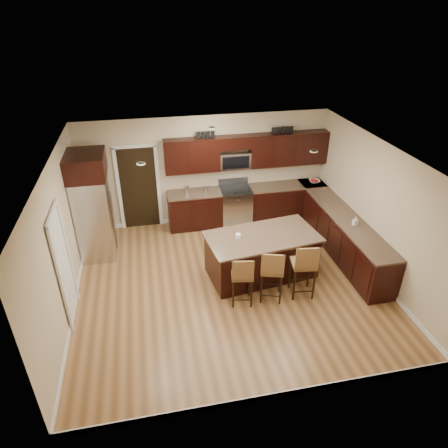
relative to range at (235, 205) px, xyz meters
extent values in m
plane|color=olive|center=(-0.68, -2.45, -0.47)|extent=(6.00, 6.00, 0.00)
plane|color=silver|center=(-0.68, -2.45, 2.23)|extent=(6.00, 6.00, 0.00)
plane|color=#C7B48F|center=(-0.68, 0.30, 0.88)|extent=(6.00, 0.00, 6.00)
plane|color=#C7B48F|center=(-3.68, -2.45, 0.88)|extent=(0.00, 5.50, 5.50)
plane|color=#C7B48F|center=(2.32, -2.45, 0.88)|extent=(0.00, 5.50, 5.50)
cube|color=black|center=(-1.03, 0.00, -0.03)|extent=(1.30, 0.60, 0.88)
cube|color=black|center=(1.35, 0.00, -0.03)|extent=(1.94, 0.60, 0.88)
cube|color=black|center=(2.02, -1.98, -0.03)|extent=(0.60, 3.35, 0.88)
cube|color=brown|center=(-1.03, 0.00, 0.43)|extent=(1.30, 0.63, 0.04)
cube|color=brown|center=(1.35, 0.00, 0.43)|extent=(1.94, 0.63, 0.04)
cube|color=brown|center=(2.02, -1.98, 0.43)|extent=(0.63, 3.35, 0.04)
cube|color=black|center=(-1.03, 0.13, 1.35)|extent=(1.30, 0.33, 0.80)
cube|color=black|center=(1.35, 0.13, 1.35)|extent=(1.94, 0.33, 0.80)
cube|color=black|center=(0.00, 0.13, 1.60)|extent=(0.76, 0.33, 0.30)
cube|color=silver|center=(0.00, 0.00, -0.02)|extent=(0.76, 0.64, 0.90)
cube|color=black|center=(0.00, 0.00, 0.44)|extent=(0.76, 0.60, 0.03)
cube|color=black|center=(0.00, -0.30, -0.02)|extent=(0.65, 0.01, 0.45)
cube|color=silver|center=(0.00, 0.27, 0.55)|extent=(0.76, 0.05, 0.18)
cube|color=silver|center=(0.00, 0.15, 1.15)|extent=(0.76, 0.31, 0.40)
cube|color=black|center=(-2.33, 0.28, 0.56)|extent=(0.85, 0.03, 2.06)
cube|color=white|center=(-3.66, -2.75, 0.55)|extent=(0.03, 0.80, 2.04)
cube|color=black|center=(0.02, -2.26, -0.03)|extent=(2.24, 1.33, 0.88)
cube|color=brown|center=(0.02, -2.26, 0.43)|extent=(2.35, 1.44, 0.04)
cube|color=black|center=(0.02, -2.26, -0.43)|extent=(2.14, 1.24, 0.09)
cube|color=olive|center=(-0.58, -3.04, 0.16)|extent=(0.45, 0.45, 0.06)
cube|color=olive|center=(-0.61, -3.22, 0.36)|extent=(0.39, 0.10, 0.42)
cylinder|color=black|center=(-0.75, -3.21, -0.17)|extent=(0.03, 0.03, 0.60)
cylinder|color=black|center=(-0.41, -3.21, -0.17)|extent=(0.03, 0.03, 0.60)
cylinder|color=black|center=(-0.75, -2.88, -0.17)|extent=(0.03, 0.03, 0.60)
cylinder|color=black|center=(-0.41, -2.88, -0.17)|extent=(0.03, 0.03, 0.60)
cube|color=olive|center=(-0.01, -3.04, 0.20)|extent=(0.52, 0.52, 0.06)
cube|color=olive|center=(-0.07, -3.22, 0.42)|extent=(0.41, 0.16, 0.44)
cylinder|color=black|center=(-0.19, -3.22, -0.15)|extent=(0.04, 0.04, 0.64)
cylinder|color=black|center=(0.17, -3.22, -0.15)|extent=(0.04, 0.04, 0.64)
cylinder|color=black|center=(-0.19, -2.87, -0.15)|extent=(0.04, 0.04, 0.64)
cylinder|color=black|center=(0.17, -2.87, -0.15)|extent=(0.04, 0.04, 0.64)
cube|color=olive|center=(0.60, -3.04, 0.23)|extent=(0.49, 0.49, 0.06)
cube|color=olive|center=(0.58, -3.24, 0.46)|extent=(0.44, 0.10, 0.47)
cylinder|color=black|center=(0.42, -3.23, -0.13)|extent=(0.04, 0.04, 0.68)
cylinder|color=black|center=(0.79, -3.23, -0.13)|extent=(0.04, 0.04, 0.68)
cylinder|color=black|center=(0.42, -2.86, -0.13)|extent=(0.04, 0.04, 0.68)
cylinder|color=black|center=(0.79, -2.86, -0.13)|extent=(0.04, 0.04, 0.68)
cube|color=silver|center=(-3.30, -0.79, 0.46)|extent=(0.72, 0.93, 1.86)
cube|color=black|center=(-2.94, -0.79, 0.46)|extent=(0.01, 0.02, 1.77)
cylinder|color=silver|center=(-2.91, -0.87, 0.55)|extent=(0.02, 0.02, 0.83)
cylinder|color=silver|center=(-2.91, -0.71, 0.55)|extent=(0.02, 0.02, 0.83)
cube|color=black|center=(-3.30, -0.79, 1.63)|extent=(0.78, 0.99, 0.49)
cube|color=brown|center=(0.16, -0.63, -0.47)|extent=(0.90, 0.69, 0.01)
imported|color=silver|center=(2.07, 0.00, 0.48)|extent=(0.32, 0.32, 0.07)
imported|color=#B2B2B2|center=(2.02, -2.24, 0.54)|extent=(0.09, 0.09, 0.19)
cylinder|color=silver|center=(-1.20, 0.00, 0.54)|extent=(0.12, 0.12, 0.18)
cylinder|color=silver|center=(-0.75, 0.00, 0.52)|extent=(0.11, 0.11, 0.15)
cylinder|color=white|center=(-0.48, -2.26, 0.50)|extent=(0.10, 0.10, 0.10)
camera|label=1|loc=(-2.09, -8.74, 4.56)|focal=32.00mm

